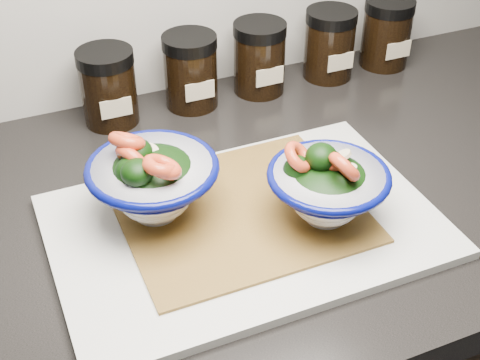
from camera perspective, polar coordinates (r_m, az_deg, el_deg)
name	(u,v)px	position (r m, az deg, el deg)	size (l,w,h in m)	color
countertop	(332,182)	(0.91, 7.85, -0.21)	(3.50, 0.60, 0.04)	black
cutting_board	(245,226)	(0.80, 0.40, -3.95)	(0.45, 0.30, 0.01)	beige
bamboo_mat	(240,211)	(0.81, 0.00, -2.62)	(0.28, 0.24, 0.00)	olive
bowl_left	(152,181)	(0.78, -7.50, -0.06)	(0.15, 0.15, 0.11)	white
bowl_right	(327,186)	(0.77, 7.42, -0.55)	(0.14, 0.14, 0.11)	white
spice_jar_a	(108,87)	(0.99, -11.17, 7.79)	(0.08, 0.08, 0.11)	black
spice_jar_b	(191,71)	(1.02, -4.23, 9.26)	(0.08, 0.08, 0.11)	black
spice_jar_c	(259,58)	(1.05, 1.66, 10.40)	(0.08, 0.08, 0.11)	black
spice_jar_d	(329,44)	(1.11, 7.64, 11.43)	(0.08, 0.08, 0.11)	black
spice_jar_e	(387,33)	(1.16, 12.40, 12.16)	(0.08, 0.08, 0.11)	black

